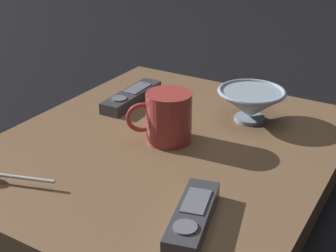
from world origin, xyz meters
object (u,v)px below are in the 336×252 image
Objects in this scene: cereal_bowl at (251,103)px; coffee_mug at (166,117)px; tv_remote_far at (132,97)px; tv_remote_near at (193,216)px.

coffee_mug is (-0.16, 0.10, 0.01)m from cereal_bowl.
coffee_mug is at bearing 147.81° from cereal_bowl.
tv_remote_near is at bearing -134.42° from tv_remote_far.
cereal_bowl is at bearing -80.45° from tv_remote_far.
coffee_mug is 0.20m from tv_remote_far.
tv_remote_near is 0.45m from tv_remote_far.
coffee_mug reaches higher than tv_remote_far.
coffee_mug reaches higher than tv_remote_near.
coffee_mug reaches higher than cereal_bowl.
cereal_bowl reaches higher than tv_remote_far.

